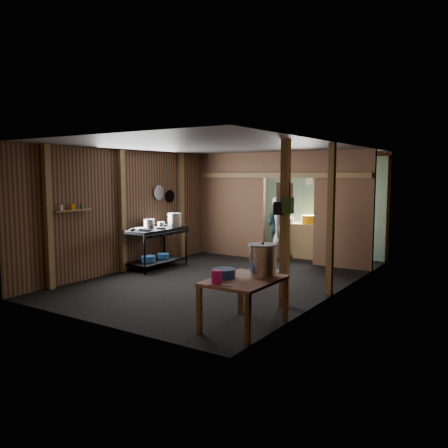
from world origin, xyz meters
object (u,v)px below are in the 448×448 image
Objects in this scene: gas_range at (155,248)px; cook at (281,234)px; prep_table at (244,303)px; pink_bucket at (217,277)px; yellow_tub at (309,220)px; stock_pot at (263,261)px; stove_pot_large at (175,220)px.

gas_range is 2.78m from cook.
prep_table is 6.66× the size of pink_bucket.
cook reaches higher than yellow_tub.
stock_pot is 2.78× the size of pink_bucket.
stock_pot is at bearing 67.01° from prep_table.
pink_bucket is (-0.30, -0.68, -0.13)m from stock_pot.
gas_range reaches higher than prep_table.
yellow_tub is at bearing 104.09° from prep_table.
cook is (-1.36, 3.30, -0.08)m from stock_pot.
prep_table is 0.60m from pink_bucket.
cook is at bearing 108.96° from prep_table.
prep_table is 2.92× the size of yellow_tub.
cook is at bearing 112.34° from stock_pot.
yellow_tub is (2.17, 2.58, -0.08)m from stove_pot_large.
cook reaches higher than stove_pot_large.
yellow_tub is 1.86m from cook.
stove_pot_large is 1.95× the size of pink_bucket.
cook is (-1.23, 3.59, 0.47)m from prep_table.
gas_range is 1.33× the size of prep_table.
stove_pot_large reaches higher than gas_range.
yellow_tub is (-1.49, 5.15, 0.08)m from stock_pot.
cook is (-1.05, 3.98, 0.05)m from pink_bucket.
pink_bucket is (3.53, -2.77, 0.31)m from gas_range.
prep_table is 0.63m from stock_pot.
stock_pot is at bearing -28.55° from gas_range.
gas_range is at bearing -109.47° from stove_pot_large.
stock_pot is at bearing -158.99° from cook.
yellow_tub is (-1.37, 5.44, 0.62)m from prep_table.
prep_table is at bearing -32.63° from gas_range.
pink_bucket is 4.12m from cook.
pink_bucket is 0.44× the size of yellow_tub.
stock_pot reaches higher than gas_range.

